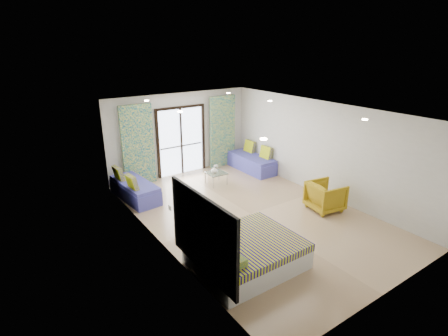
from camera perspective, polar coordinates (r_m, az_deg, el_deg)
floor at (r=9.17m, az=4.34°, el=-7.49°), size 5.00×7.50×0.01m
ceiling at (r=8.29m, az=4.82°, el=9.32°), size 5.00×7.50×0.01m
wall_back at (r=11.66m, az=-7.11°, el=5.52°), size 5.00×0.01×2.70m
wall_front at (r=6.43m, az=26.24°, el=-8.71°), size 5.00×0.01×2.70m
wall_left at (r=7.42m, az=-10.67°, el=-3.14°), size 0.01×7.50×2.70m
wall_right at (r=10.33m, az=15.45°, el=3.07°), size 0.01×7.50×2.70m
balcony_door at (r=11.66m, az=-7.02°, el=5.05°), size 1.76×0.08×2.28m
balcony_rail at (r=11.75m, az=-6.98°, el=3.61°), size 1.52×0.03×0.04m
curtain_left at (r=10.93m, az=-13.86°, el=3.56°), size 1.00×0.10×2.50m
curtain_right at (r=12.31m, az=-0.27°, el=5.94°), size 1.00×0.10×2.50m
downlight_a at (r=5.93m, az=6.49°, el=4.72°), size 0.12×0.12×0.02m
downlight_b at (r=8.00m, az=22.01°, el=7.36°), size 0.12×0.12×0.02m
downlight_c at (r=8.36m, az=-7.18°, el=9.12°), size 0.12×0.12×0.02m
downlight_d at (r=9.95m, az=7.50°, el=10.80°), size 0.12×0.12×0.02m
downlight_e at (r=10.16m, az=-12.53°, el=10.69°), size 0.12×0.12×0.02m
downlight_f at (r=11.50m, az=0.72°, el=12.16°), size 0.12×0.12×0.02m
headboard at (r=6.21m, az=-3.57°, el=-10.71°), size 0.06×2.10×1.50m
switch_plate at (r=7.18m, az=-8.84°, el=-6.45°), size 0.02×0.10×0.10m
bed at (r=7.09m, az=3.57°, el=-13.69°), size 2.03×1.66×0.70m
daybed_left at (r=10.22m, az=-14.43°, el=-3.39°), size 0.88×1.90×0.91m
daybed_right at (r=12.14m, az=4.57°, el=0.96°), size 0.74×1.88×0.93m
coffee_table at (r=10.89m, az=-1.29°, el=-0.97°), size 0.59×0.59×0.66m
vase at (r=10.80m, az=-1.61°, el=-0.34°), size 0.27×0.27×0.21m
armchair at (r=9.60m, az=16.25°, el=-4.22°), size 0.88×0.93×0.84m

